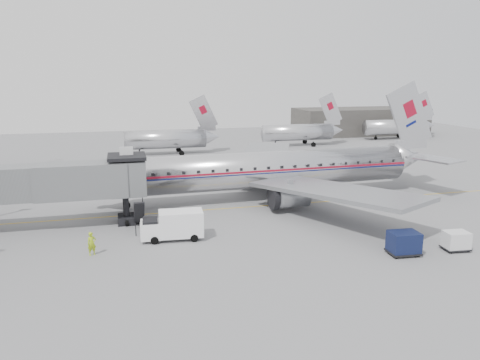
{
  "coord_description": "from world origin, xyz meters",
  "views": [
    {
      "loc": [
        -9.35,
        -39.46,
        13.45
      ],
      "look_at": [
        1.95,
        4.89,
        3.2
      ],
      "focal_mm": 35.0,
      "sensor_mm": 36.0,
      "label": 1
    }
  ],
  "objects_px": {
    "baggage_cart_white": "(456,240)",
    "service_van": "(173,225)",
    "ramp_worker": "(92,244)",
    "baggage_cart_navy": "(404,243)",
    "airliner": "(273,169)"
  },
  "relations": [
    {
      "from": "service_van",
      "to": "baggage_cart_white",
      "type": "height_order",
      "value": "service_van"
    },
    {
      "from": "service_van",
      "to": "baggage_cart_white",
      "type": "relative_size",
      "value": 2.56
    },
    {
      "from": "airliner",
      "to": "service_van",
      "type": "xyz_separation_m",
      "value": [
        -12.4,
        -11.03,
        -1.98
      ]
    },
    {
      "from": "baggage_cart_white",
      "to": "ramp_worker",
      "type": "distance_m",
      "value": 28.31
    },
    {
      "from": "airliner",
      "to": "service_van",
      "type": "relative_size",
      "value": 7.76
    },
    {
      "from": "baggage_cart_white",
      "to": "service_van",
      "type": "bearing_deg",
      "value": 164.42
    },
    {
      "from": "baggage_cart_white",
      "to": "ramp_worker",
      "type": "bearing_deg",
      "value": 172.79
    },
    {
      "from": "airliner",
      "to": "baggage_cart_navy",
      "type": "height_order",
      "value": "airliner"
    },
    {
      "from": "airliner",
      "to": "baggage_cart_navy",
      "type": "relative_size",
      "value": 16.91
    },
    {
      "from": "service_van",
      "to": "baggage_cart_navy",
      "type": "bearing_deg",
      "value": -21.09
    },
    {
      "from": "ramp_worker",
      "to": "baggage_cart_navy",
      "type": "bearing_deg",
      "value": -33.71
    },
    {
      "from": "service_van",
      "to": "ramp_worker",
      "type": "bearing_deg",
      "value": -158.88
    },
    {
      "from": "airliner",
      "to": "baggage_cart_white",
      "type": "xyz_separation_m",
      "value": [
        8.85,
        -19.03,
        -2.45
      ]
    },
    {
      "from": "airliner",
      "to": "baggage_cart_navy",
      "type": "distance_m",
      "value": 19.46
    },
    {
      "from": "baggage_cart_navy",
      "to": "ramp_worker",
      "type": "bearing_deg",
      "value": 169.87
    }
  ]
}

